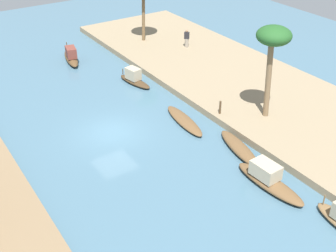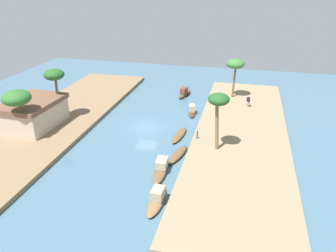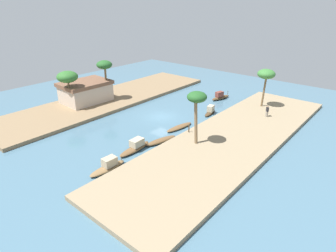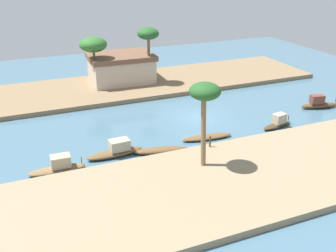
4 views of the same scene
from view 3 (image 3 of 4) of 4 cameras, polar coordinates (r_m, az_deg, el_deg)
The scene contains 16 objects.
river_water at distance 41.53m, azimuth -1.37°, elevation 1.88°, with size 62.11×62.11×0.00m, color #476B7F.
riverbank_left at distance 35.46m, azimuth 12.79°, elevation -2.36°, with size 38.94×10.53×0.48m, color #937F60.
riverbank_right at distance 49.44m, azimuth -11.52°, elevation 5.38°, with size 38.94×10.53×0.48m, color #846B4C.
sampan_with_red_awning at distance 42.89m, azimuth 8.47°, elevation 3.01°, with size 3.44×1.48×1.26m.
sampan_downstream_large at distance 32.35m, azimuth -6.56°, elevation -4.14°, with size 4.58×1.37×1.29m.
sampan_upstream_small at distance 33.99m, azimuth -1.39°, elevation -2.94°, with size 4.35×1.84×0.47m.
sampan_with_tall_canopy at distance 37.66m, azimuth 2.29°, elevation -0.22°, with size 4.54×1.51×0.38m.
sampan_near_left_bank at distance 49.61m, azimuth 10.43°, elevation 5.83°, with size 4.11×1.76×1.39m.
sampan_open_hull at distance 29.25m, azimuth -11.92°, elevation -7.85°, with size 4.12×1.31×1.29m.
person_on_near_bank at distance 42.40m, azimuth 19.25°, elevation 2.72°, with size 0.49×0.49×1.61m.
mooring_post at distance 35.44m, azimuth 4.21°, elevation -0.55°, with size 0.14×0.14×0.93m, color #4C3823.
palm_tree_left_near at distance 31.06m, azimuth 5.81°, elevation 5.27°, with size 2.18×2.18×6.15m.
palm_tree_left_far at distance 45.30m, azimuth 19.10°, elevation 9.70°, with size 2.62×2.62×5.78m.
palm_tree_right_tall at distance 47.12m, azimuth -12.64°, elevation 11.69°, with size 2.48×2.48×6.42m.
palm_tree_right_short at distance 44.67m, azimuth -19.53°, elevation 9.22°, with size 3.05×3.05×5.67m.
riverside_building at distance 47.84m, azimuth -16.17°, elevation 6.67°, with size 7.67×5.82×3.27m.
Camera 3 is at (-28.70, -25.62, 15.63)m, focal length 30.39 mm.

